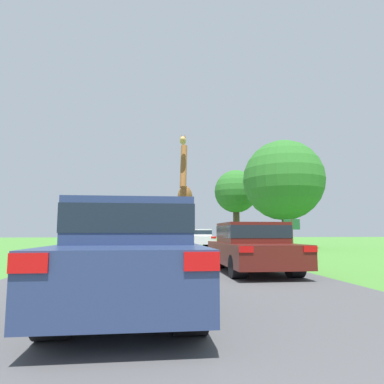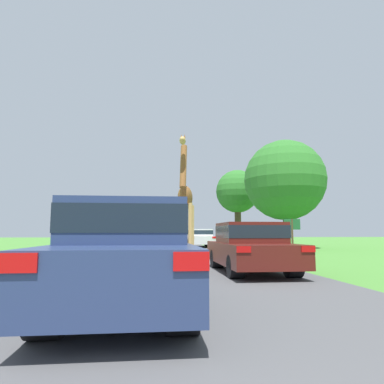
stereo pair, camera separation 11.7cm
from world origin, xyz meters
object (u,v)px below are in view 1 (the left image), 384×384
giraffe_near_road (185,200)px  tree_centre_back (236,192)px  car_queue_right (252,246)px  car_far_ahead (130,237)px  car_verge_right (198,238)px  car_rear_follower (141,238)px  car_queue_left (168,237)px  tree_left_edge (283,180)px  car_lead_maroon (131,253)px  sign_post (292,231)px

giraffe_near_road → tree_centre_back: (6.21, 16.11, 2.32)m
car_queue_right → car_far_ahead: size_ratio=0.93×
car_verge_right → car_rear_follower: (-4.12, -5.20, 0.07)m
car_queue_left → car_rear_follower: car_rear_follower is taller
tree_centre_back → car_queue_right: bearing=-103.0°
car_queue_left → car_verge_right: (2.03, -5.20, 0.03)m
car_far_ahead → tree_left_edge: tree_left_edge is taller
giraffe_near_road → car_far_ahead: (-2.91, 11.71, -1.69)m
car_queue_right → car_far_ahead: car_far_ahead is taller
car_lead_maroon → car_rear_follower: car_lead_maroon is taller
car_lead_maroon → tree_left_edge: (9.48, 17.93, 3.96)m
car_far_ahead → tree_left_edge: 11.81m
tree_left_edge → sign_post: 10.50m
car_lead_maroon → tree_left_edge: tree_left_edge is taller
car_verge_right → car_lead_maroon: bearing=-100.3°
car_lead_maroon → car_far_ahead: (-1.27, 20.75, -0.06)m
car_rear_follower → car_queue_left: bearing=78.7°
giraffe_near_road → sign_post: giraffe_near_road is taller
sign_post → giraffe_near_road: bearing=175.3°
car_verge_right → tree_centre_back: size_ratio=0.63×
tree_centre_back → giraffe_near_road: bearing=-111.1°
car_queue_right → car_rear_follower: 11.85m
car_queue_left → car_far_ahead: size_ratio=0.96×
car_far_ahead → tree_centre_back: 10.88m
giraffe_near_road → tree_left_edge: size_ratio=0.65×
car_far_ahead → sign_post: size_ratio=2.71×
car_lead_maroon → car_queue_left: (1.77, 26.17, -0.11)m
car_verge_right → car_rear_follower: bearing=-128.3°
car_queue_right → car_rear_follower: size_ratio=0.93×
car_queue_left → car_verge_right: size_ratio=1.02×
giraffe_near_road → car_verge_right: 12.25m
car_lead_maroon → tree_left_edge: 20.66m
giraffe_near_road → car_queue_left: bearing=-81.0°
car_queue_right → car_far_ahead: bearing=104.9°
car_queue_left → car_verge_right: 5.58m
car_queue_left → tree_centre_back: bearing=-9.6°
car_rear_follower → sign_post: 9.56m
car_queue_left → car_lead_maroon: bearing=-93.9°
car_lead_maroon → car_queue_right: size_ratio=0.97×
car_verge_right → sign_post: size_ratio=2.57×
car_queue_left → tree_left_edge: tree_left_edge is taller
car_verge_right → tree_left_edge: size_ratio=0.56×
giraffe_near_road → tree_left_edge: bearing=-122.0°
car_lead_maroon → tree_centre_back: tree_centre_back is taller
giraffe_near_road → tree_centre_back: 17.42m
car_lead_maroon → car_rear_follower: (-0.32, 15.77, -0.02)m
car_far_ahead → sign_post: sign_post is taller
car_queue_right → sign_post: (3.00, 4.26, 0.43)m
car_lead_maroon → car_queue_right: bearing=55.1°
car_verge_right → giraffe_near_road: bearing=-100.2°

